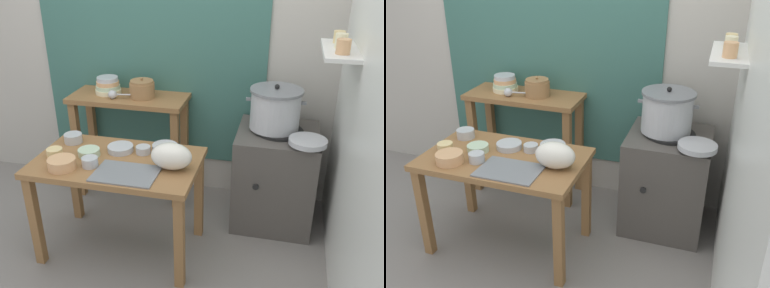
# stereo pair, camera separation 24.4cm
# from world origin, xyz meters

# --- Properties ---
(ground_plane) EXTENTS (9.00, 9.00, 0.00)m
(ground_plane) POSITION_xyz_m (0.00, 0.00, 0.00)
(ground_plane) COLOR gray
(wall_back) EXTENTS (4.40, 0.12, 2.60)m
(wall_back) POSITION_xyz_m (0.08, 1.10, 1.30)
(wall_back) COLOR #B2ADA3
(wall_back) RESTS_ON ground
(wall_right) EXTENTS (0.30, 3.20, 2.60)m
(wall_right) POSITION_xyz_m (1.40, 0.20, 1.30)
(wall_right) COLOR silver
(wall_right) RESTS_ON ground
(prep_table) EXTENTS (1.10, 0.66, 0.72)m
(prep_table) POSITION_xyz_m (-0.09, 0.07, 0.61)
(prep_table) COLOR olive
(prep_table) RESTS_ON ground
(back_shelf_table) EXTENTS (0.96, 0.40, 0.90)m
(back_shelf_table) POSITION_xyz_m (-0.29, 0.83, 0.68)
(back_shelf_table) COLOR olive
(back_shelf_table) RESTS_ON ground
(stove_block) EXTENTS (0.60, 0.61, 0.78)m
(stove_block) POSITION_xyz_m (0.94, 0.70, 0.38)
(stove_block) COLOR #4C4742
(stove_block) RESTS_ON ground
(steamer_pot) EXTENTS (0.43, 0.38, 0.34)m
(steamer_pot) POSITION_xyz_m (0.90, 0.72, 0.93)
(steamer_pot) COLOR #B7BABF
(steamer_pot) RESTS_ON stove_block
(clay_pot) EXTENTS (0.20, 0.20, 0.16)m
(clay_pot) POSITION_xyz_m (-0.17, 0.83, 0.97)
(clay_pot) COLOR olive
(clay_pot) RESTS_ON back_shelf_table
(bowl_stack_enamel) EXTENTS (0.21, 0.21, 0.14)m
(bowl_stack_enamel) POSITION_xyz_m (-0.48, 0.86, 0.96)
(bowl_stack_enamel) COLOR beige
(bowl_stack_enamel) RESTS_ON back_shelf_table
(ladle) EXTENTS (0.27, 0.09, 0.07)m
(ladle) POSITION_xyz_m (-0.38, 0.74, 0.94)
(ladle) COLOR #B7BABF
(ladle) RESTS_ON back_shelf_table
(serving_tray) EXTENTS (0.40, 0.28, 0.01)m
(serving_tray) POSITION_xyz_m (0.04, -0.10, 0.72)
(serving_tray) COLOR slate
(serving_tray) RESTS_ON prep_table
(plastic_bag) EXTENTS (0.27, 0.17, 0.17)m
(plastic_bag) POSITION_xyz_m (0.30, 0.05, 0.81)
(plastic_bag) COLOR silver
(plastic_bag) RESTS_ON prep_table
(wide_pan) EXTENTS (0.26, 0.26, 0.04)m
(wide_pan) POSITION_xyz_m (1.14, 0.49, 0.80)
(wide_pan) COLOR #B7BABF
(wide_pan) RESTS_ON stove_block
(prep_bowl_0) EXTENTS (0.18, 0.18, 0.04)m
(prep_bowl_0) POSITION_xyz_m (0.18, 0.29, 0.74)
(prep_bowl_0) COLOR #B7BABF
(prep_bowl_0) RESTS_ON prep_table
(prep_bowl_1) EXTENTS (0.18, 0.18, 0.04)m
(prep_bowl_1) POSITION_xyz_m (-0.12, 0.20, 0.74)
(prep_bowl_1) COLOR #B7BABF
(prep_bowl_1) RESTS_ON prep_table
(prep_bowl_2) EXTENTS (0.15, 0.15, 0.05)m
(prep_bowl_2) POSITION_xyz_m (-0.30, 0.09, 0.75)
(prep_bowl_2) COLOR #B7D1AD
(prep_bowl_2) RESTS_ON prep_table
(prep_bowl_3) EXTENTS (0.13, 0.13, 0.07)m
(prep_bowl_3) POSITION_xyz_m (-0.50, 0.26, 0.76)
(prep_bowl_3) COLOR #B7BABF
(prep_bowl_3) RESTS_ON prep_table
(prep_bowl_4) EXTENTS (0.18, 0.18, 0.07)m
(prep_bowl_4) POSITION_xyz_m (-0.38, -0.12, 0.76)
(prep_bowl_4) COLOR tan
(prep_bowl_4) RESTS_ON prep_table
(prep_bowl_5) EXTENTS (0.11, 0.11, 0.06)m
(prep_bowl_5) POSITION_xyz_m (-0.51, 0.02, 0.75)
(prep_bowl_5) COLOR #E5C684
(prep_bowl_5) RESTS_ON prep_table
(prep_bowl_6) EXTENTS (0.10, 0.10, 0.06)m
(prep_bowl_6) POSITION_xyz_m (-0.22, -0.05, 0.75)
(prep_bowl_6) COLOR #B7BABF
(prep_bowl_6) RESTS_ON prep_table
(prep_bowl_7) EXTENTS (0.10, 0.10, 0.05)m
(prep_bowl_7) POSITION_xyz_m (0.05, 0.21, 0.75)
(prep_bowl_7) COLOR #B7BABF
(prep_bowl_7) RESTS_ON prep_table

